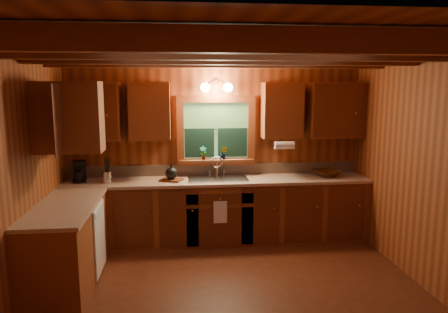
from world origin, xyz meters
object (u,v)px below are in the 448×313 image
at_px(coffee_maker, 79,171).
at_px(cutting_board, 171,180).
at_px(wicker_basket, 327,173).
at_px(sink, 218,182).

bearing_deg(coffee_maker, cutting_board, -19.91).
height_order(cutting_board, wicker_basket, wicker_basket).
bearing_deg(cutting_board, wicker_basket, 26.17).
relative_size(sink, coffee_maker, 2.85).
bearing_deg(cutting_board, sink, 29.32).
bearing_deg(coffee_maker, wicker_basket, -16.39).
relative_size(sink, cutting_board, 2.88).
relative_size(coffee_maker, cutting_board, 1.01).
xyz_separation_m(cutting_board, wicker_basket, (2.22, 0.07, 0.03)).
xyz_separation_m(sink, coffee_maker, (-1.88, 0.03, 0.19)).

